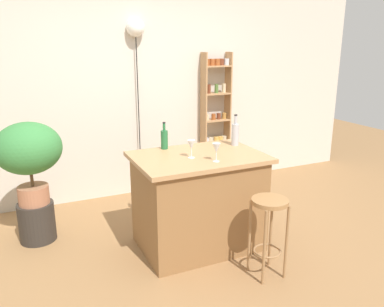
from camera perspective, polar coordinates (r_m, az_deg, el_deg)
ground at (r=3.69m, az=2.96°, el=-15.20°), size 12.00×12.00×0.00m
back_wall at (r=4.99m, az=-7.35°, el=10.03°), size 6.40×0.10×2.80m
kitchen_counter at (r=3.72m, az=0.91°, el=-6.95°), size 1.18×0.83×0.91m
bar_stool at (r=3.30m, az=11.19°, el=-9.59°), size 0.30×0.30×0.69m
spice_shelf at (r=5.29m, az=3.49°, el=4.92°), size 0.38×0.18×1.79m
plant_stool at (r=4.21m, az=-21.76°, el=-9.25°), size 0.35×0.35×0.39m
potted_plant at (r=3.97m, az=-22.82°, el=0.18°), size 0.62×0.56×0.81m
bottle_spirits_clear at (r=3.91m, az=6.35°, el=2.90°), size 0.07×0.07×0.31m
bottle_wine_red at (r=3.76m, az=-4.07°, el=2.15°), size 0.07×0.07×0.26m
wine_glass_left at (r=3.35m, az=3.58°, el=0.74°), size 0.07×0.07×0.16m
wine_glass_center at (r=3.45m, az=-0.10°, el=1.22°), size 0.07×0.07×0.16m
pendant_globe_light at (r=4.83m, az=-8.27°, el=17.47°), size 0.22×0.22×2.18m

